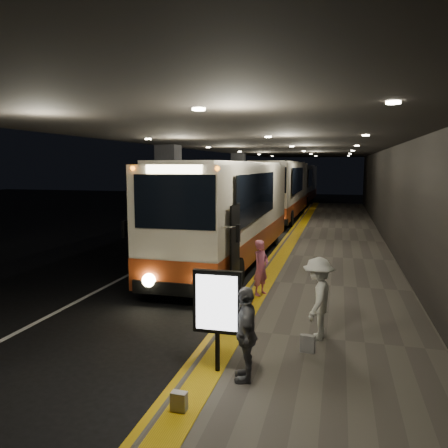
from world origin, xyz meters
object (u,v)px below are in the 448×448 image
Objects in this scene: passenger_waiting_white at (318,298)px; bag_polka at (308,344)px; passenger_waiting_grey at (246,333)px; coach_main at (231,216)px; stanchion_post at (229,308)px; coach_second at (280,192)px; bag_plain at (179,402)px; coach_third at (298,186)px; info_sign at (217,304)px; passenger_boarding at (261,268)px.

bag_polka is at bearing -3.61° from passenger_waiting_white.
passenger_waiting_grey reaches higher than bag_polka.
stanchion_post is at bearing -75.34° from coach_main.
coach_second is 24.31m from bag_plain.
coach_second is 42.45× the size of bag_plain.
coach_main is 8.66m from bag_polka.
passenger_waiting_grey reaches higher than bag_plain.
bag_polka is 0.32× the size of stanchion_post.
bag_plain is 0.28× the size of stanchion_post.
stanchion_post is at bearing -79.93° from passenger_waiting_white.
bag_plain is at bearing -89.08° from stanchion_post.
bag_polka is 1.15× the size of bag_plain.
coach_main reaches higher than passenger_waiting_white.
coach_third is 35.36m from passenger_waiting_grey.
bag_polka is 2.11m from info_sign.
coach_main is 7.97m from passenger_waiting_white.
passenger_waiting_white is 1.06× the size of passenger_waiting_grey.
info_sign is at bearing -76.47° from coach_main.
stanchion_post reaches higher than bag_polka.
passenger_waiting_grey is at bearing 58.06° from bag_plain.
bag_plain is (-0.14, -5.87, -0.61)m from passenger_boarding.
passenger_waiting_white is 1.61× the size of stanchion_post.
passenger_waiting_white reaches higher than stanchion_post.
passenger_waiting_white is at bearing 49.62° from info_sign.
bag_polka is (1.49, -3.39, -0.59)m from passenger_boarding.
bag_plain is (1.66, -36.43, -1.41)m from coach_third.
bag_polka is 1.82m from stanchion_post.
passenger_boarding is 3.75m from bag_polka.
coach_main is 7.53× the size of passenger_waiting_grey.
coach_main is at bearing -146.56° from passenger_waiting_white.
bag_polka is (-0.13, -0.73, -0.67)m from passenger_waiting_white.
passenger_waiting_grey is at bearing -148.28° from passenger_boarding.
coach_main is 13.89m from coach_second.
passenger_waiting_grey is (0.59, -4.71, 0.03)m from passenger_boarding.
coach_main is 0.97× the size of coach_second.
passenger_waiting_white reaches higher than passenger_boarding.
passenger_boarding is 5.28× the size of bag_plain.
coach_main is 9.52m from passenger_waiting_grey.
bag_polka is at bearing -131.70° from passenger_boarding.
coach_third is at bearing 91.96° from info_sign.
passenger_boarding is (1.90, -18.32, -0.92)m from coach_second.
coach_third is 6.50× the size of info_sign.
coach_second reaches higher than passenger_boarding.
passenger_waiting_grey is at bearing -82.86° from coach_second.
coach_main is at bearing 99.91° from bag_plain.
info_sign is (0.06, -4.56, 0.43)m from passenger_boarding.
passenger_waiting_white is 1.84m from stanchion_post.
coach_third is at bearing 172.66° from passenger_waiting_grey.
coach_second is 36.80× the size of bag_polka.
passenger_waiting_grey is at bearing -124.27° from bag_polka.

